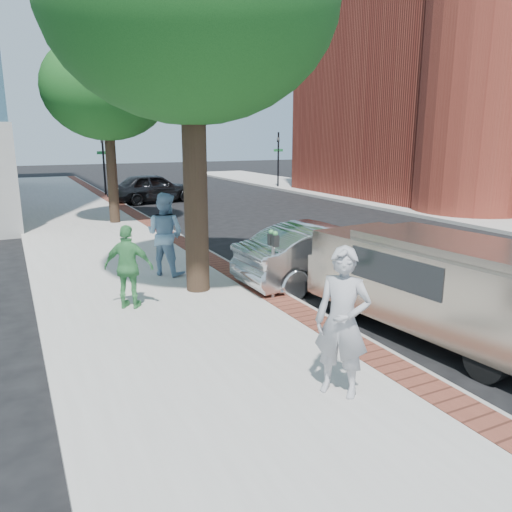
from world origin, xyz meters
TOP-DOWN VIEW (x-y plane):
  - ground at (0.00, 0.00)m, footprint 120.00×120.00m
  - sidewalk at (-1.50, 8.00)m, footprint 5.00×60.00m
  - brick_strip at (0.70, 8.00)m, footprint 0.60×60.00m
  - curb at (1.05, 8.00)m, footprint 0.10×60.00m
  - sidewalk_far at (14.50, 8.00)m, footprint 5.00×60.00m
  - church at (20.98, 13.13)m, footprint 19.00×16.00m
  - signal_near at (0.90, 22.00)m, footprint 0.70×0.15m
  - signal_far at (12.50, 22.00)m, footprint 0.70×0.15m
  - tree_far at (-0.50, 12.00)m, footprint 4.80×4.80m
  - parking_meter at (0.63, 0.61)m, footprint 0.12×0.32m
  - person_gray at (-0.48, -3.37)m, footprint 0.83×0.88m
  - person_officer at (-0.87, 3.48)m, footprint 1.24×1.26m
  - person_green at (-2.24, 1.34)m, footprint 1.06×0.87m
  - sedan_silver at (2.57, 1.39)m, footprint 4.59×1.68m
  - bg_car at (2.82, 18.49)m, footprint 4.90×2.51m
  - van at (2.43, -2.03)m, footprint 2.40×5.11m

SIDE VIEW (x-z plane):
  - ground at x=0.00m, z-range 0.00..0.00m
  - sidewalk at x=-1.50m, z-range 0.00..0.15m
  - curb at x=1.05m, z-range 0.00..0.15m
  - sidewalk_far at x=14.50m, z-range 0.00..0.15m
  - brick_strip at x=0.70m, z-range 0.15..0.16m
  - sedan_silver at x=2.57m, z-range 0.00..1.50m
  - bg_car at x=2.82m, z-range 0.00..1.60m
  - person_green at x=-2.24m, z-range 0.15..1.84m
  - van at x=2.43m, z-range 0.09..1.91m
  - person_gray at x=-0.48m, z-range 0.15..2.17m
  - person_officer at x=-0.87m, z-range 0.15..2.20m
  - parking_meter at x=0.63m, z-range 0.47..1.94m
  - signal_near at x=0.90m, z-range 0.35..4.15m
  - signal_far at x=12.50m, z-range 0.35..4.15m
  - tree_far at x=-0.50m, z-range 1.73..8.87m
  - church at x=20.98m, z-range -2.94..17.46m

